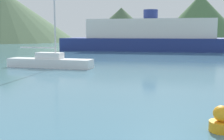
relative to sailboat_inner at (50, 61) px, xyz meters
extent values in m
cube|color=white|center=(0.00, 0.00, -0.15)|extent=(7.35, 2.92, 0.72)
cube|color=white|center=(0.00, 0.00, 0.47)|extent=(2.33, 1.45, 0.51)
cylinder|color=#BCBCC1|center=(0.52, -0.11, 4.45)|extent=(0.12, 0.12, 8.48)
cylinder|color=#BCBCC1|center=(-1.06, 0.23, 1.12)|extent=(3.19, 0.77, 0.10)
cube|color=navy|center=(9.93, 24.52, 0.49)|extent=(29.25, 13.02, 2.00)
cube|color=silver|center=(9.93, 24.52, 3.00)|extent=(20.66, 10.51, 3.01)
cylinder|color=navy|center=(9.93, 24.52, 5.30)|extent=(2.35, 2.35, 1.60)
cylinder|color=orange|center=(9.21, -14.65, -0.36)|extent=(0.67, 0.67, 0.30)
sphere|color=orange|center=(9.21, -14.65, 0.03)|extent=(0.47, 0.47, 0.47)
cone|color=#4C6647|center=(-35.19, 68.55, 7.83)|extent=(48.36, 48.36, 16.67)
cone|color=#4C6647|center=(3.45, 78.09, 5.34)|extent=(26.26, 26.26, 11.69)
cone|color=#476B42|center=(30.98, 78.89, 7.61)|extent=(30.39, 30.39, 16.23)
camera|label=1|loc=(6.57, -22.63, 2.32)|focal=45.00mm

